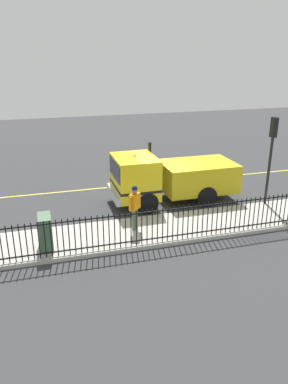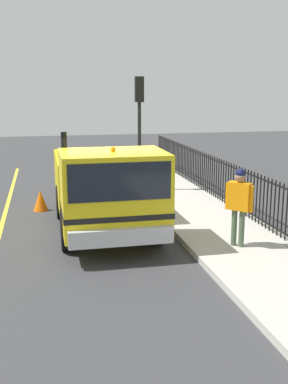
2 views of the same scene
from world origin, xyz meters
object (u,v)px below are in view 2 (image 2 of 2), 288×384
(work_truck, at_px, (105,184))
(worker_standing, at_px, (239,199))
(traffic_cone, at_px, (40,200))
(traffic_light_near, at_px, (139,110))

(work_truck, bearing_deg, worker_standing, 141.17)
(worker_standing, distance_m, traffic_cone, 6.51)
(worker_standing, xyz_separation_m, traffic_light_near, (-0.93, 6.38, 1.68))
(work_truck, relative_size, traffic_cone, 9.17)
(work_truck, xyz_separation_m, worker_standing, (2.71, -2.17, -0.03))
(work_truck, distance_m, traffic_cone, 3.20)
(worker_standing, height_order, traffic_light_near, traffic_light_near)
(worker_standing, bearing_deg, traffic_light_near, -36.05)
(worker_standing, relative_size, traffic_cone, 2.79)
(traffic_light_near, bearing_deg, worker_standing, 102.39)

